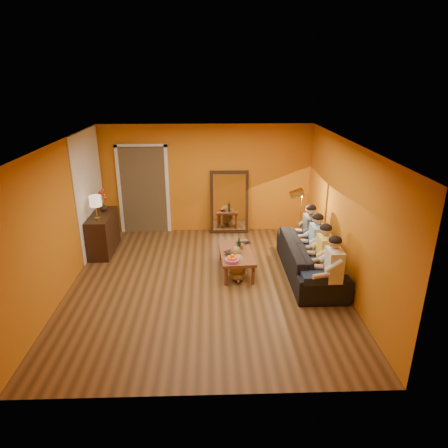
{
  "coord_description": "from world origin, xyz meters",
  "views": [
    {
      "loc": [
        0.11,
        -6.57,
        3.68
      ],
      "look_at": [
        0.35,
        0.5,
        1.0
      ],
      "focal_mm": 32.0,
      "sensor_mm": 36.0,
      "label": 1
    }
  ],
  "objects_px": {
    "sideboard": "(103,233)",
    "table_lamp": "(96,208)",
    "floor_lamp": "(300,224)",
    "wine_bottle": "(239,245)",
    "coffee_table": "(236,261)",
    "person_mid_right": "(317,244)",
    "mirror_frame": "(229,202)",
    "person_far_right": "(310,233)",
    "tumbler": "(242,247)",
    "person_mid_left": "(324,256)",
    "sofa": "(310,259)",
    "dog": "(237,263)",
    "person_far_left": "(333,270)",
    "vase": "(104,207)",
    "laptop": "(244,244)"
  },
  "relations": [
    {
      "from": "coffee_table",
      "to": "tumbler",
      "type": "relative_size",
      "value": 11.45
    },
    {
      "from": "sofa",
      "to": "dog",
      "type": "height_order",
      "value": "sofa"
    },
    {
      "from": "tumbler",
      "to": "person_far_right",
      "type": "bearing_deg",
      "value": 13.01
    },
    {
      "from": "mirror_frame",
      "to": "dog",
      "type": "xyz_separation_m",
      "value": [
        0.05,
        -2.41,
        -0.45
      ]
    },
    {
      "from": "coffee_table",
      "to": "floor_lamp",
      "type": "height_order",
      "value": "floor_lamp"
    },
    {
      "from": "dog",
      "to": "tumbler",
      "type": "relative_size",
      "value": 5.86
    },
    {
      "from": "coffee_table",
      "to": "person_mid_right",
      "type": "distance_m",
      "value": 1.6
    },
    {
      "from": "dog",
      "to": "person_far_right",
      "type": "bearing_deg",
      "value": 29.0
    },
    {
      "from": "floor_lamp",
      "to": "person_mid_left",
      "type": "xyz_separation_m",
      "value": [
        0.15,
        -1.36,
        -0.11
      ]
    },
    {
      "from": "person_mid_left",
      "to": "wine_bottle",
      "type": "distance_m",
      "value": 1.61
    },
    {
      "from": "dog",
      "to": "person_far_right",
      "type": "xyz_separation_m",
      "value": [
        1.53,
        0.73,
        0.3
      ]
    },
    {
      "from": "person_far_right",
      "to": "vase",
      "type": "bearing_deg",
      "value": 168.99
    },
    {
      "from": "person_mid_left",
      "to": "person_mid_right",
      "type": "distance_m",
      "value": 0.55
    },
    {
      "from": "wine_bottle",
      "to": "vase",
      "type": "xyz_separation_m",
      "value": [
        -2.88,
        1.35,
        0.36
      ]
    },
    {
      "from": "mirror_frame",
      "to": "sideboard",
      "type": "distance_m",
      "value": 3.01
    },
    {
      "from": "sideboard",
      "to": "table_lamp",
      "type": "relative_size",
      "value": 2.31
    },
    {
      "from": "sofa",
      "to": "tumbler",
      "type": "relative_size",
      "value": 21.87
    },
    {
      "from": "sofa",
      "to": "floor_lamp",
      "type": "distance_m",
      "value": 0.99
    },
    {
      "from": "tumbler",
      "to": "sofa",
      "type": "bearing_deg",
      "value": -13.93
    },
    {
      "from": "table_lamp",
      "to": "tumbler",
      "type": "distance_m",
      "value": 3.08
    },
    {
      "from": "mirror_frame",
      "to": "person_far_left",
      "type": "relative_size",
      "value": 1.25
    },
    {
      "from": "person_far_right",
      "to": "tumbler",
      "type": "xyz_separation_m",
      "value": [
        -1.42,
        -0.33,
        -0.14
      ]
    },
    {
      "from": "mirror_frame",
      "to": "wine_bottle",
      "type": "relative_size",
      "value": 4.9
    },
    {
      "from": "mirror_frame",
      "to": "person_far_left",
      "type": "bearing_deg",
      "value": -64.62
    },
    {
      "from": "sideboard",
      "to": "tumbler",
      "type": "bearing_deg",
      "value": -17.5
    },
    {
      "from": "floor_lamp",
      "to": "coffee_table",
      "type": "bearing_deg",
      "value": -149.38
    },
    {
      "from": "sideboard",
      "to": "vase",
      "type": "relative_size",
      "value": 6.95
    },
    {
      "from": "sideboard",
      "to": "floor_lamp",
      "type": "bearing_deg",
      "value": -4.59
    },
    {
      "from": "person_mid_left",
      "to": "person_far_right",
      "type": "xyz_separation_m",
      "value": [
        0.0,
        1.1,
        0.0
      ]
    },
    {
      "from": "floor_lamp",
      "to": "wine_bottle",
      "type": "xyz_separation_m",
      "value": [
        -1.34,
        -0.76,
        -0.14
      ]
    },
    {
      "from": "dog",
      "to": "person_mid_left",
      "type": "height_order",
      "value": "person_mid_left"
    },
    {
      "from": "sideboard",
      "to": "wine_bottle",
      "type": "height_order",
      "value": "sideboard"
    },
    {
      "from": "mirror_frame",
      "to": "floor_lamp",
      "type": "bearing_deg",
      "value": -44.77
    },
    {
      "from": "table_lamp",
      "to": "tumbler",
      "type": "relative_size",
      "value": 4.79
    },
    {
      "from": "sideboard",
      "to": "tumbler",
      "type": "distance_m",
      "value": 3.09
    },
    {
      "from": "wine_bottle",
      "to": "floor_lamp",
      "type": "bearing_deg",
      "value": 29.48
    },
    {
      "from": "dog",
      "to": "wine_bottle",
      "type": "distance_m",
      "value": 0.35
    },
    {
      "from": "person_far_right",
      "to": "vase",
      "type": "relative_size",
      "value": 7.19
    },
    {
      "from": "tumbler",
      "to": "laptop",
      "type": "bearing_deg",
      "value": 75.38
    },
    {
      "from": "mirror_frame",
      "to": "tumbler",
      "type": "bearing_deg",
      "value": -85.57
    },
    {
      "from": "coffee_table",
      "to": "person_mid_right",
      "type": "xyz_separation_m",
      "value": [
        1.54,
        -0.1,
        0.4
      ]
    },
    {
      "from": "vase",
      "to": "table_lamp",
      "type": "bearing_deg",
      "value": -90.0
    },
    {
      "from": "floor_lamp",
      "to": "dog",
      "type": "height_order",
      "value": "floor_lamp"
    },
    {
      "from": "table_lamp",
      "to": "person_far_right",
      "type": "bearing_deg",
      "value": -3.93
    },
    {
      "from": "coffee_table",
      "to": "person_mid_right",
      "type": "bearing_deg",
      "value": -7.22
    },
    {
      "from": "laptop",
      "to": "person_far_left",
      "type": "bearing_deg",
      "value": -58.06
    },
    {
      "from": "sideboard",
      "to": "wine_bottle",
      "type": "distance_m",
      "value": 3.08
    },
    {
      "from": "floor_lamp",
      "to": "wine_bottle",
      "type": "distance_m",
      "value": 1.55
    },
    {
      "from": "person_far_left",
      "to": "vase",
      "type": "height_order",
      "value": "person_far_left"
    },
    {
      "from": "table_lamp",
      "to": "person_mid_right",
      "type": "height_order",
      "value": "table_lamp"
    }
  ]
}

